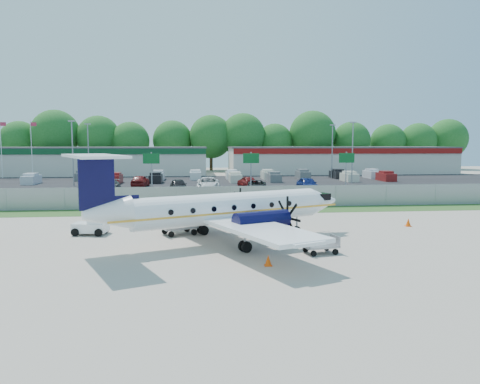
{
  "coord_description": "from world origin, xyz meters",
  "views": [
    {
      "loc": [
        -3.64,
        -29.0,
        6.0
      ],
      "look_at": [
        0.0,
        6.0,
        2.3
      ],
      "focal_mm": 35.0,
      "sensor_mm": 36.0,
      "label": 1
    }
  ],
  "objects": [
    {
      "name": "grass_verge",
      "position": [
        0.0,
        12.0,
        0.01
      ],
      "size": [
        170.0,
        4.0,
        0.02
      ],
      "primitive_type": "cube",
      "color": "#2D561E",
      "rests_on": "ground"
    },
    {
      "name": "pushback_tug",
      "position": [
        -10.19,
        2.15,
        0.56
      ],
      "size": [
        2.33,
        1.84,
        1.16
      ],
      "color": "white",
      "rests_on": "ground"
    },
    {
      "name": "access_road",
      "position": [
        0.0,
        19.0,
        0.01
      ],
      "size": [
        170.0,
        8.0,
        0.02
      ],
      "primitive_type": "cube",
      "color": "black",
      "rests_on": "ground"
    },
    {
      "name": "parking_lot",
      "position": [
        0.0,
        40.0,
        0.01
      ],
      "size": [
        170.0,
        32.0,
        0.02
      ],
      "primitive_type": "cube",
      "color": "black",
      "rests_on": "ground"
    },
    {
      "name": "aircraft",
      "position": [
        -1.75,
        -1.24,
        2.08
      ],
      "size": [
        17.39,
        16.89,
        5.39
      ],
      "color": "white",
      "rests_on": "ground"
    },
    {
      "name": "parked_car_f",
      "position": [
        -10.63,
        35.68,
        0.0
      ],
      "size": [
        2.36,
        4.99,
        1.65
      ],
      "primitive_type": "imported",
      "rotation": [
        0.0,
        0.0,
        3.05
      ],
      "color": "maroon",
      "rests_on": "ground"
    },
    {
      "name": "building_west",
      "position": [
        -24.0,
        61.98,
        2.63
      ],
      "size": [
        46.4,
        12.4,
        5.24
      ],
      "color": "silver",
      "rests_on": "ground"
    },
    {
      "name": "parked_car_e",
      "position": [
        10.87,
        28.38,
        0.0
      ],
      "size": [
        2.08,
        5.02,
        1.7
      ],
      "primitive_type": "imported",
      "rotation": [
        0.0,
        0.0,
        0.01
      ],
      "color": "navy",
      "rests_on": "ground"
    },
    {
      "name": "light_pole_nw",
      "position": [
        -20.0,
        38.0,
        5.23
      ],
      "size": [
        0.9,
        0.35,
        9.09
      ],
      "color": "gray",
      "rests_on": "ground"
    },
    {
      "name": "building_east",
      "position": [
        26.0,
        61.98,
        2.63
      ],
      "size": [
        44.4,
        12.4,
        5.24
      ],
      "color": "silver",
      "rests_on": "ground"
    },
    {
      "name": "parked_car_d",
      "position": [
        4.38,
        28.14,
        0.0
      ],
      "size": [
        3.1,
        5.36,
        1.41
      ],
      "primitive_type": "imported",
      "rotation": [
        0.0,
        0.0,
        -0.16
      ],
      "color": "black",
      "rests_on": "ground"
    },
    {
      "name": "road_car_west",
      "position": [
        -18.93,
        17.68,
        0.0
      ],
      "size": [
        5.49,
        2.84,
        1.52
      ],
      "primitive_type": "imported",
      "rotation": [
        0.0,
        0.0,
        1.43
      ],
      "color": "silver",
      "rests_on": "ground"
    },
    {
      "name": "tree_line",
      "position": [
        0.0,
        74.0,
        0.0
      ],
      "size": [
        112.0,
        6.0,
        14.0
      ],
      "primitive_type": null,
      "color": "#1B5D1C",
      "rests_on": "ground"
    },
    {
      "name": "sign_right",
      "position": [
        14.0,
        22.91,
        3.61
      ],
      "size": [
        1.8,
        0.26,
        5.0
      ],
      "color": "gray",
      "rests_on": "ground"
    },
    {
      "name": "sign_left",
      "position": [
        -8.0,
        22.91,
        3.61
      ],
      "size": [
        1.8,
        0.26,
        5.0
      ],
      "color": "gray",
      "rests_on": "ground"
    },
    {
      "name": "light_pole_se",
      "position": [
        20.0,
        48.0,
        5.23
      ],
      "size": [
        0.9,
        0.35,
        9.09
      ],
      "color": "gray",
      "rests_on": "ground"
    },
    {
      "name": "light_pole_sw",
      "position": [
        -20.0,
        48.0,
        5.23
      ],
      "size": [
        0.9,
        0.35,
        9.09
      ],
      "color": "gray",
      "rests_on": "ground"
    },
    {
      "name": "cone_nose",
      "position": [
        11.91,
        2.9,
        0.28
      ],
      "size": [
        0.41,
        0.41,
        0.59
      ],
      "color": "#FA5007",
      "rests_on": "ground"
    },
    {
      "name": "flagpole_west",
      "position": [
        -35.92,
        55.0,
        5.64
      ],
      "size": [
        1.06,
        0.12,
        10.0
      ],
      "color": "white",
      "rests_on": "ground"
    },
    {
      "name": "road_car_mid",
      "position": [
        4.61,
        19.89,
        0.0
      ],
      "size": [
        4.91,
        2.84,
        1.34
      ],
      "primitive_type": "imported",
      "rotation": [
        0.0,
        0.0,
        -1.35
      ],
      "color": "#595B5E",
      "rests_on": "ground"
    },
    {
      "name": "flagpole_east",
      "position": [
        -30.92,
        55.0,
        5.64
      ],
      "size": [
        1.06,
        0.12,
        10.0
      ],
      "color": "white",
      "rests_on": "ground"
    },
    {
      "name": "parked_car_a",
      "position": [
        -13.6,
        28.99,
        0.0
      ],
      "size": [
        2.16,
        5.16,
        1.49
      ],
      "primitive_type": "imported",
      "rotation": [
        0.0,
        0.0,
        -0.01
      ],
      "color": "#595B5E",
      "rests_on": "ground"
    },
    {
      "name": "sign_mid",
      "position": [
        3.0,
        22.91,
        3.61
      ],
      "size": [
        1.8,
        0.26,
        5.0
      ],
      "color": "gray",
      "rests_on": "ground"
    },
    {
      "name": "baggage_cart_near",
      "position": [
        -4.48,
        1.47,
        0.55
      ],
      "size": [
        2.59,
        2.1,
        1.18
      ],
      "color": "gray",
      "rests_on": "ground"
    },
    {
      "name": "parked_car_c",
      "position": [
        -1.58,
        29.55,
        0.0
      ],
      "size": [
        3.02,
        6.26,
        1.72
      ],
      "primitive_type": "imported",
      "rotation": [
        0.0,
        0.0,
        -0.03
      ],
      "color": "silver",
      "rests_on": "ground"
    },
    {
      "name": "far_parking_rows",
      "position": [
        0.0,
        45.0,
        0.0
      ],
      "size": [
        56.0,
        10.0,
        1.6
      ],
      "primitive_type": null,
      "color": "gray",
      "rests_on": "ground"
    },
    {
      "name": "parked_car_b",
      "position": [
        -5.24,
        28.78,
        0.0
      ],
      "size": [
        2.46,
        4.87,
        1.59
      ],
      "primitive_type": "imported",
      "rotation": [
        0.0,
        0.0,
        0.13
      ],
      "color": "black",
      "rests_on": "ground"
    },
    {
      "name": "light_pole_ne",
      "position": [
        20.0,
        38.0,
        5.23
      ],
      "size": [
        0.9,
        0.35,
        9.09
      ],
      "color": "gray",
      "rests_on": "ground"
    },
    {
      "name": "perimeter_fence",
      "position": [
        0.0,
        14.0,
        1.0
      ],
      "size": [
        120.0,
        0.06,
        1.99
      ],
      "color": "gray",
      "rests_on": "ground"
    },
    {
      "name": "cone_port_wing",
      "position": [
        0.05,
        -6.84,
        0.25
      ],
      "size": [
        0.38,
        0.38,
        0.54
      ],
      "color": "#FA5007",
      "rests_on": "ground"
    },
    {
      "name": "parked_car_g",
      "position": [
        3.98,
        34.7,
        0.0
      ],
      "size": [
        2.72,
        4.62,
        1.48
      ],
      "primitive_type": "imported",
      "rotation": [
        0.0,
        0.0,
        3.38
      ],
      "color": "maroon",
      "rests_on": "ground"
    },
    {
      "name": "ground",
      "position": [
        0.0,
        0.0,
        0.0
      ],
      "size": [
        170.0,
        170.0,
        0.0
      ],
      "primitive_type": "plane",
      "color": "#B3A798",
      "rests_on": "ground"
    },
    {
      "name": "baggage_cart_far",
      "position": [
        3.29,
        -4.63,
        0.45
      ],
      "size": [
        2.02,
        1.44,
        0.97
      ],
      "color": "gray",
      "rests_on": "ground"
    },
    {
      "name": "cone_starboard_wing",
      "position": [
        -0.61,
        6.19,
        0.26
      ],
      "size": [
        0.38,
        0.38,
        0.54
      ],
      "color": "#FA5007",
      "rests_on": "ground"
    }
  ]
}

